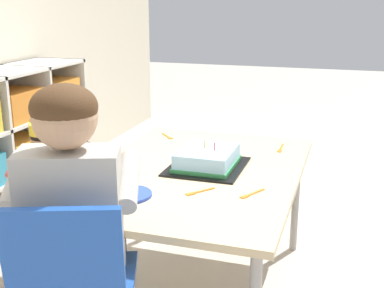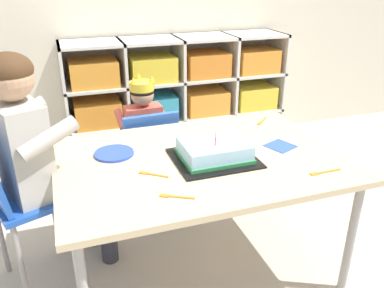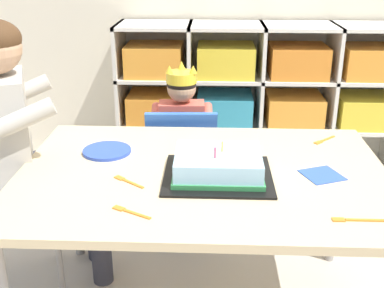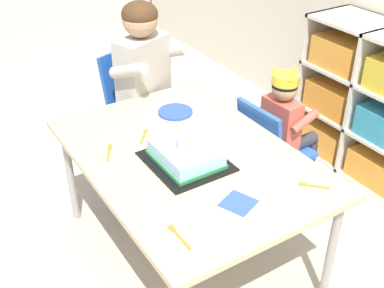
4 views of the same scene
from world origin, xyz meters
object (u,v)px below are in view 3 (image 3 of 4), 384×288
(paper_plate_stack, at_px, (107,151))
(fork_beside_plate_stack, at_px, (323,140))
(fork_near_cake_tray, at_px, (355,220))
(adult_helper_seated, at_px, (25,129))
(child_with_crown, at_px, (182,126))
(fork_at_table_front_edge, at_px, (127,181))
(fork_near_child_seat, at_px, (129,212))
(birthday_cake_on_tray, at_px, (218,167))
(classroom_chair_blue, at_px, (182,160))
(activity_table, at_px, (203,183))

(paper_plate_stack, xyz_separation_m, fork_beside_plate_stack, (0.83, 0.15, -0.00))
(paper_plate_stack, xyz_separation_m, fork_near_cake_tray, (0.79, -0.45, -0.00))
(adult_helper_seated, bearing_deg, fork_near_cake_tray, -134.22)
(child_with_crown, distance_m, fork_at_table_front_edge, 0.80)
(fork_near_child_seat, relative_size, fork_at_table_front_edge, 1.10)
(child_with_crown, distance_m, fork_near_child_seat, 0.99)
(child_with_crown, relative_size, birthday_cake_on_tray, 2.32)
(classroom_chair_blue, relative_size, paper_plate_stack, 3.66)
(classroom_chair_blue, xyz_separation_m, birthday_cake_on_tray, (0.16, -0.63, 0.26))
(activity_table, height_order, fork_at_table_front_edge, fork_at_table_front_edge)
(adult_helper_seated, relative_size, birthday_cake_on_tray, 3.05)
(activity_table, relative_size, fork_near_cake_tray, 8.66)
(activity_table, height_order, classroom_chair_blue, classroom_chair_blue)
(fork_near_child_seat, bearing_deg, adult_helper_seated, 163.48)
(paper_plate_stack, bearing_deg, fork_near_child_seat, -70.52)
(paper_plate_stack, height_order, fork_at_table_front_edge, paper_plate_stack)
(fork_near_cake_tray, bearing_deg, fork_near_child_seat, 178.00)
(adult_helper_seated, bearing_deg, fork_beside_plate_stack, -104.41)
(fork_near_child_seat, bearing_deg, fork_beside_plate_stack, 69.75)
(fork_near_child_seat, bearing_deg, paper_plate_stack, 138.13)
(fork_beside_plate_stack, relative_size, fork_near_child_seat, 0.82)
(child_with_crown, height_order, fork_beside_plate_stack, child_with_crown)
(fork_near_cake_tray, bearing_deg, fork_at_table_front_edge, 162.03)
(fork_near_cake_tray, relative_size, fork_at_table_front_edge, 1.30)
(fork_beside_plate_stack, bearing_deg, child_with_crown, 102.75)
(paper_plate_stack, relative_size, fork_at_table_front_edge, 1.60)
(activity_table, height_order, child_with_crown, child_with_crown)
(child_with_crown, xyz_separation_m, birthday_cake_on_tray, (0.17, -0.74, 0.13))
(fork_near_child_seat, bearing_deg, classroom_chair_blue, 112.43)
(birthday_cake_on_tray, distance_m, paper_plate_stack, 0.45)
(birthday_cake_on_tray, bearing_deg, adult_helper_seated, 162.87)
(classroom_chair_blue, height_order, fork_at_table_front_edge, classroom_chair_blue)
(fork_near_cake_tray, bearing_deg, fork_beside_plate_stack, 86.03)
(paper_plate_stack, bearing_deg, fork_beside_plate_stack, 10.42)
(classroom_chair_blue, bearing_deg, fork_beside_plate_stack, 150.69)
(birthday_cake_on_tray, relative_size, fork_near_cake_tray, 2.45)
(fork_beside_plate_stack, bearing_deg, adult_helper_seated, 142.88)
(child_with_crown, relative_size, paper_plate_stack, 4.64)
(fork_near_child_seat, bearing_deg, child_with_crown, 113.41)
(birthday_cake_on_tray, height_order, fork_beside_plate_stack, birthday_cake_on_tray)
(birthday_cake_on_tray, distance_m, fork_near_cake_tray, 0.46)
(paper_plate_stack, relative_size, fork_near_cake_tray, 1.23)
(classroom_chair_blue, relative_size, fork_near_child_seat, 5.33)
(birthday_cake_on_tray, bearing_deg, fork_near_child_seat, -135.97)
(activity_table, height_order, fork_beside_plate_stack, fork_beside_plate_stack)
(classroom_chair_blue, bearing_deg, paper_plate_stack, 57.53)
(activity_table, bearing_deg, paper_plate_stack, 157.27)
(birthday_cake_on_tray, height_order, paper_plate_stack, birthday_cake_on_tray)
(adult_helper_seated, xyz_separation_m, paper_plate_stack, (0.31, -0.03, -0.07))
(activity_table, xyz_separation_m, birthday_cake_on_tray, (0.05, -0.04, 0.08))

